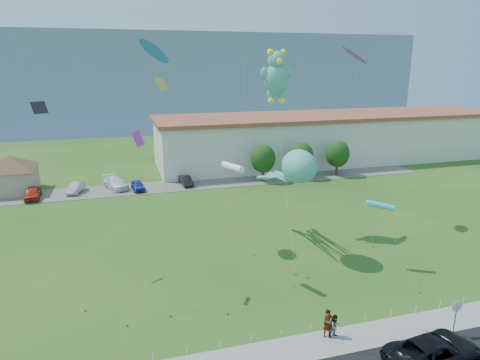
# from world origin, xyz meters

# --- Properties ---
(ground) EXTENTS (160.00, 160.00, 0.00)m
(ground) POSITION_xyz_m (0.00, 0.00, 0.00)
(ground) COLOR #204F16
(ground) RESTS_ON ground
(sidewalk) EXTENTS (80.00, 2.50, 0.10)m
(sidewalk) POSITION_xyz_m (0.00, -2.75, 0.05)
(sidewalk) COLOR gray
(sidewalk) RESTS_ON ground
(parking_strip) EXTENTS (70.00, 6.00, 0.06)m
(parking_strip) POSITION_xyz_m (0.00, 35.00, 0.03)
(parking_strip) COLOR #59544C
(parking_strip) RESTS_ON ground
(hill_ridge) EXTENTS (160.00, 50.00, 25.00)m
(hill_ridge) POSITION_xyz_m (0.00, 120.00, 12.50)
(hill_ridge) COLOR slate
(hill_ridge) RESTS_ON ground
(pavilion) EXTENTS (9.20, 9.20, 5.00)m
(pavilion) POSITION_xyz_m (-24.00, 38.00, 3.02)
(pavilion) COLOR tan
(pavilion) RESTS_ON ground
(warehouse) EXTENTS (61.00, 15.00, 8.20)m
(warehouse) POSITION_xyz_m (26.00, 44.00, 4.12)
(warehouse) COLOR beige
(warehouse) RESTS_ON ground
(stop_sign) EXTENTS (0.80, 0.07, 2.50)m
(stop_sign) POSITION_xyz_m (9.50, -4.21, 1.87)
(stop_sign) COLOR slate
(stop_sign) RESTS_ON ground
(rope_fence) EXTENTS (26.05, 0.05, 0.50)m
(rope_fence) POSITION_xyz_m (0.00, -1.30, 0.25)
(rope_fence) COLOR white
(rope_fence) RESTS_ON ground
(tree_near) EXTENTS (3.60, 3.60, 5.47)m
(tree_near) POSITION_xyz_m (10.00, 34.00, 3.39)
(tree_near) COLOR #3F2B19
(tree_near) RESTS_ON ground
(tree_mid) EXTENTS (3.60, 3.60, 5.47)m
(tree_mid) POSITION_xyz_m (16.00, 34.00, 3.39)
(tree_mid) COLOR #3F2B19
(tree_mid) RESTS_ON ground
(tree_far) EXTENTS (3.60, 3.60, 5.47)m
(tree_far) POSITION_xyz_m (22.00, 34.00, 3.39)
(tree_far) COLOR #3F2B19
(tree_far) RESTS_ON ground
(suv) EXTENTS (6.19, 3.36, 1.65)m
(suv) POSITION_xyz_m (6.38, -6.10, 0.88)
(suv) COLOR black
(suv) RESTS_ON road
(pedestrian_left) EXTENTS (0.68, 0.46, 1.85)m
(pedestrian_left) POSITION_xyz_m (1.76, -2.15, 1.02)
(pedestrian_left) COLOR gray
(pedestrian_left) RESTS_ON sidewalk
(pedestrian_right) EXTENTS (0.83, 0.70, 1.52)m
(pedestrian_right) POSITION_xyz_m (2.17, -2.32, 0.86)
(pedestrian_right) COLOR gray
(pedestrian_right) RESTS_ON sidewalk
(parked_car_red) EXTENTS (1.90, 4.46, 1.50)m
(parked_car_red) POSITION_xyz_m (-20.85, 34.01, 0.81)
(parked_car_red) COLOR #B02D15
(parked_car_red) RESTS_ON parking_strip
(parked_car_silver) EXTENTS (2.44, 4.16, 1.30)m
(parked_car_silver) POSITION_xyz_m (-15.85, 35.38, 0.71)
(parked_car_silver) COLOR #A9A8AF
(parked_car_silver) RESTS_ON parking_strip
(parked_car_white) EXTENTS (3.82, 5.69, 1.53)m
(parked_car_white) POSITION_xyz_m (-10.72, 35.99, 0.83)
(parked_car_white) COLOR white
(parked_car_white) RESTS_ON parking_strip
(parked_car_blue) EXTENTS (1.89, 3.91, 1.29)m
(parked_car_blue) POSITION_xyz_m (-7.85, 34.26, 0.70)
(parked_car_blue) COLOR navy
(parked_car_blue) RESTS_ON parking_strip
(parked_car_black) EXTENTS (1.67, 3.94, 1.26)m
(parked_car_black) POSITION_xyz_m (-1.19, 34.86, 0.69)
(parked_car_black) COLOR black
(parked_car_black) RESTS_ON parking_strip
(octopus_kite) EXTENTS (2.85, 10.77, 9.69)m
(octopus_kite) POSITION_xyz_m (4.60, 10.54, 7.57)
(octopus_kite) COLOR teal
(octopus_kite) RESTS_ON ground
(teddy_bear_kite) EXTENTS (3.36, 10.97, 17.99)m
(teddy_bear_kite) POSITION_xyz_m (4.86, 15.91, 15.61)
(teddy_bear_kite) COLOR teal
(teddy_bear_kite) RESTS_ON ground
(small_kite_black) EXTENTS (3.26, 8.57, 13.84)m
(small_kite_black) POSITION_xyz_m (-15.30, 12.02, 11.67)
(small_kite_black) COLOR black
(small_kite_black) RESTS_ON ground
(small_kite_pink) EXTENTS (2.40, 5.60, 12.02)m
(small_kite_pink) POSITION_xyz_m (-8.82, 6.90, 10.26)
(small_kite_pink) COLOR #D12EA2
(small_kite_pink) RESTS_ON ground
(small_kite_yellow) EXTENTS (1.59, 7.69, 15.65)m
(small_kite_yellow) POSITION_xyz_m (-6.70, 8.94, 13.18)
(small_kite_yellow) COLOR gold
(small_kite_yellow) RESTS_ON ground
(small_kite_cyan) EXTENTS (0.99, 6.05, 5.88)m
(small_kite_cyan) POSITION_xyz_m (10.27, 5.61, 5.40)
(small_kite_cyan) COLOR #30CBDB
(small_kite_cyan) RESTS_ON ground
(small_kite_blue) EXTENTS (2.04, 8.55, 18.39)m
(small_kite_blue) POSITION_xyz_m (-6.42, 15.97, 17.26)
(small_kite_blue) COLOR blue
(small_kite_blue) RESTS_ON ground
(small_kite_white) EXTENTS (1.98, 5.83, 9.70)m
(small_kite_white) POSITION_xyz_m (-1.98, 6.69, 9.18)
(small_kite_white) COLOR white
(small_kite_white) RESTS_ON ground
(small_kite_purple) EXTENTS (2.26, 8.51, 18.16)m
(small_kite_purple) POSITION_xyz_m (13.56, 16.58, 17.04)
(small_kite_purple) COLOR purple
(small_kite_purple) RESTS_ON ground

